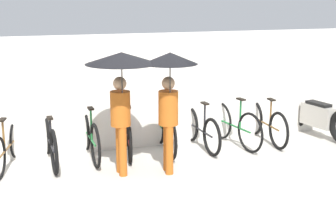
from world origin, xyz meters
TOP-DOWN VIEW (x-y plane):
  - ground_plane at (0.00, 0.00)m, footprint 30.00×30.00m
  - back_wall at (0.00, 1.81)m, footprint 14.76×0.12m
  - parked_bicycle_1 at (-2.09, 1.40)m, footprint 0.58×1.69m
  - parked_bicycle_2 at (-1.39, 1.37)m, footprint 0.44×1.83m
  - parked_bicycle_3 at (-0.70, 1.43)m, footprint 0.44×1.76m
  - parked_bicycle_4 at (0.00, 1.42)m, footprint 0.48×1.61m
  - parked_bicycle_5 at (0.70, 1.40)m, footprint 0.44×1.73m
  - parked_bicycle_6 at (1.39, 1.36)m, footprint 0.44×1.69m
  - parked_bicycle_7 at (2.09, 1.32)m, footprint 0.45×1.74m
  - parked_bicycle_8 at (2.78, 1.35)m, footprint 0.44×1.77m
  - pedestrian_leading at (-0.33, 0.41)m, footprint 1.12×1.12m
  - pedestrian_center at (0.41, 0.26)m, footprint 0.86×0.86m
  - motorcycle at (3.97, 1.32)m, footprint 0.67×2.09m

SIDE VIEW (x-z plane):
  - ground_plane at x=0.00m, z-range 0.00..0.00m
  - parked_bicycle_4 at x=0.00m, z-range -0.18..0.88m
  - parked_bicycle_1 at x=-2.09m, z-range -0.16..0.89m
  - parked_bicycle_6 at x=1.39m, z-range -0.17..0.91m
  - parked_bicycle_8 at x=2.78m, z-range -0.14..0.90m
  - parked_bicycle_2 at x=-1.39m, z-range -0.11..0.89m
  - parked_bicycle_5 at x=0.70m, z-range -0.10..0.88m
  - parked_bicycle_7 at x=2.09m, z-range -0.11..0.90m
  - parked_bicycle_3 at x=-0.70m, z-range -0.14..0.94m
  - motorcycle at x=3.97m, z-range -0.06..0.86m
  - back_wall at x=0.00m, z-range 0.00..2.17m
  - pedestrian_center at x=0.41m, z-range 0.50..2.50m
  - pedestrian_leading at x=-0.33m, z-range 0.63..2.64m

